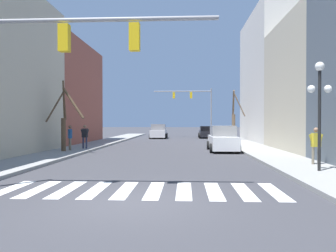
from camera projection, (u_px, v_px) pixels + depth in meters
The scene contains 13 objects.
ground_plane at pixel (132, 202), 8.47m from camera, with size 240.00×240.00×0.00m, color #38383D.
crosswalk_stripes at pixel (140, 190), 9.98m from camera, with size 8.55×2.60×0.01m.
traffic_signal_near at pixel (55, 56), 10.17m from camera, with size 7.42×0.28×5.64m.
traffic_signal_far at pixel (194, 101), 44.94m from camera, with size 7.98×0.28×6.69m.
street_lamp_right_corner at pixel (320, 94), 12.91m from camera, with size 0.95×0.36×4.31m.
car_parked_left_mid at pixel (223, 139), 23.27m from camera, with size 2.04×4.59×1.82m.
car_driving_away_lane at pixel (206, 132), 42.20m from camera, with size 1.96×4.29×1.53m.
car_driving_toward_lane at pixel (159, 132), 41.27m from camera, with size 2.13×4.13×1.80m.
pedestrian_crossing_street at pixel (70, 135), 22.40m from camera, with size 0.43×0.68×1.70m.
pedestrian_on_right_sidewalk at pixel (85, 135), 23.75m from camera, with size 0.72×0.35×1.72m.
pedestrian_waiting_at_curb at pixel (316, 142), 14.94m from camera, with size 0.72×0.30×1.68m.
street_tree_left_far at pixel (234, 118), 34.69m from camera, with size 1.38×2.63×5.30m.
street_tree_right_far at pixel (65, 121), 21.73m from camera, with size 2.56×1.56×4.70m.
Camera 1 is at (1.39, -8.38, 2.09)m, focal length 35.00 mm.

